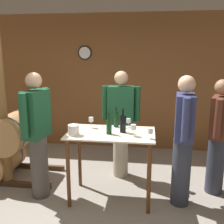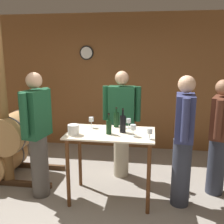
{
  "view_description": "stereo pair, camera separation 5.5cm",
  "coord_description": "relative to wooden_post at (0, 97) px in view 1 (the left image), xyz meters",
  "views": [
    {
      "loc": [
        0.58,
        -2.78,
        1.98
      ],
      "look_at": [
        0.13,
        0.54,
        1.19
      ],
      "focal_mm": 42.0,
      "sensor_mm": 36.0,
      "label": 1
    },
    {
      "loc": [
        0.64,
        -2.77,
        1.98
      ],
      "look_at": [
        0.13,
        0.54,
        1.19
      ],
      "focal_mm": 42.0,
      "sensor_mm": 36.0,
      "label": 2
    }
  ],
  "objects": [
    {
      "name": "wine_glass_near_center",
      "position": [
        1.81,
        0.07,
        -0.31
      ],
      "size": [
        0.06,
        0.06,
        0.13
      ],
      "color": "silver",
      "rests_on": "tasting_table"
    },
    {
      "name": "person_visitor_near_door",
      "position": [
        1.66,
        0.53,
        -0.46
      ],
      "size": [
        0.59,
        0.24,
        1.69
      ],
      "color": "#B7AD93",
      "rests_on": "ground_plane"
    },
    {
      "name": "wine_glass_near_right",
      "position": [
        1.9,
        -0.28,
        -0.29
      ],
      "size": [
        0.07,
        0.07,
        0.15
      ],
      "color": "silver",
      "rests_on": "tasting_table"
    },
    {
      "name": "wine_bottle_center",
      "position": [
        1.76,
        -0.14,
        -0.29
      ],
      "size": [
        0.08,
        0.08,
        0.32
      ],
      "color": "black",
      "rests_on": "tasting_table"
    },
    {
      "name": "wine_bottle_far_left",
      "position": [
        1.59,
        -0.24,
        -0.3
      ],
      "size": [
        0.07,
        0.07,
        0.27
      ],
      "color": "black",
      "rests_on": "tasting_table"
    },
    {
      "name": "wine_glass_near_left",
      "position": [
        1.31,
        0.0,
        -0.29
      ],
      "size": [
        0.07,
        0.07,
        0.15
      ],
      "color": "silver",
      "rests_on": "tasting_table"
    },
    {
      "name": "tasting_table",
      "position": [
        1.61,
        -0.17,
        -0.59
      ],
      "size": [
        1.13,
        0.68,
        0.94
      ],
      "color": "beige",
      "rests_on": "ground_plane"
    },
    {
      "name": "ground_plane",
      "position": [
        1.48,
        -0.62,
        -1.35
      ],
      "size": [
        14.0,
        14.0,
        0.0
      ],
      "primitive_type": "plane",
      "color": "gray"
    },
    {
      "name": "back_wall",
      "position": [
        1.48,
        1.86,
        0.0
      ],
      "size": [
        8.4,
        0.08,
        2.7
      ],
      "color": "brown",
      "rests_on": "ground_plane"
    },
    {
      "name": "wine_bottle_left",
      "position": [
        1.64,
        0.09,
        -0.29
      ],
      "size": [
        0.07,
        0.07,
        0.28
      ],
      "color": "black",
      "rests_on": "tasting_table"
    },
    {
      "name": "person_visitor_with_scarf",
      "position": [
        0.63,
        -0.24,
        -0.44
      ],
      "size": [
        0.29,
        0.58,
        1.72
      ],
      "color": "#4C4742",
      "rests_on": "ground_plane"
    },
    {
      "name": "person_visitor_bearded",
      "position": [
        3.04,
        0.2,
        -0.5
      ],
      "size": [
        0.34,
        0.56,
        1.62
      ],
      "color": "#333847",
      "rests_on": "ground_plane"
    },
    {
      "name": "person_host",
      "position": [
        2.53,
        -0.17,
        -0.45
      ],
      "size": [
        0.25,
        0.59,
        1.7
      ],
      "color": "#333847",
      "rests_on": "ground_plane"
    },
    {
      "name": "ice_bucket",
      "position": [
        1.16,
        -0.34,
        -0.34
      ],
      "size": [
        0.14,
        0.14,
        0.13
      ],
      "color": "white",
      "rests_on": "tasting_table"
    },
    {
      "name": "wooden_post",
      "position": [
        0.0,
        0.0,
        0.0
      ],
      "size": [
        0.16,
        0.16,
        2.7
      ],
      "color": "brown",
      "rests_on": "ground_plane"
    },
    {
      "name": "wine_glass_far_side",
      "position": [
        2.11,
        -0.36,
        -0.31
      ],
      "size": [
        0.06,
        0.06,
        0.13
      ],
      "color": "silver",
      "rests_on": "tasting_table"
    }
  ]
}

